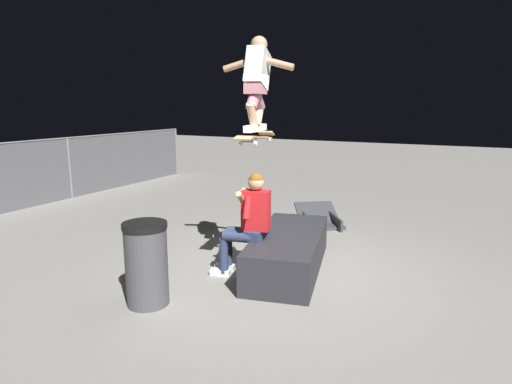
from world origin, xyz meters
TOP-DOWN VIEW (x-y plane):
  - ground_plane at (0.00, 0.00)m, footprint 40.00×40.00m
  - ledge_box_main at (0.19, -0.05)m, footprint 2.16×1.25m
  - person_sitting_on_ledge at (-0.23, 0.33)m, footprint 0.59×0.78m
  - skateboard at (-0.15, 0.26)m, footprint 1.04×0.36m
  - skater_airborne at (-0.10, 0.27)m, footprint 0.63×0.89m
  - kicker_ramp at (2.50, 0.32)m, footprint 1.20×1.14m
  - trash_bin at (-1.44, 0.92)m, footprint 0.48×0.48m

SIDE VIEW (x-z plane):
  - ground_plane at x=0.00m, z-range 0.00..0.00m
  - kicker_ramp at x=2.50m, z-range -0.14..0.28m
  - ledge_box_main at x=0.19m, z-range 0.00..0.50m
  - trash_bin at x=-1.44m, z-range 0.00..0.93m
  - person_sitting_on_ledge at x=-0.23m, z-range 0.08..1.41m
  - skateboard at x=-0.15m, z-range 1.70..1.83m
  - skater_airborne at x=-0.10m, z-range 1.89..3.01m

